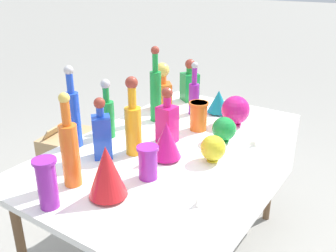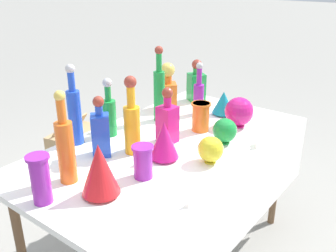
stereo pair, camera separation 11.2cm
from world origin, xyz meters
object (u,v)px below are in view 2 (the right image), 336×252
at_px(round_bowl_1, 239,112).
at_px(tall_bottle_1, 132,122).
at_px(square_decanter_2, 168,89).
at_px(cardboard_box_behind_left, 82,153).
at_px(fluted_vase_1, 100,169).
at_px(square_decanter_1, 167,120).
at_px(tall_bottle_0, 65,147).
at_px(slender_vase_1, 143,160).
at_px(tall_bottle_2, 75,112).
at_px(tall_bottle_4, 159,91).
at_px(slender_vase_0, 201,116).
at_px(tall_bottle_3, 109,113).
at_px(round_bowl_0, 225,130).
at_px(slender_vase_2, 40,178).
at_px(square_decanter_3, 101,131).
at_px(tall_bottle_5, 199,95).
at_px(square_decanter_0, 196,84).
at_px(fluted_vase_2, 164,140).
at_px(round_bowl_2, 211,149).
at_px(fluted_vase_0, 223,103).

bearing_deg(round_bowl_1, tall_bottle_1, 157.50).
height_order(square_decanter_2, cardboard_box_behind_left, square_decanter_2).
bearing_deg(fluted_vase_1, square_decanter_1, 9.56).
xyz_separation_m(tall_bottle_0, slender_vase_1, (0.22, -0.23, -0.08)).
height_order(tall_bottle_2, tall_bottle_4, tall_bottle_4).
distance_m(slender_vase_0, round_bowl_1, 0.23).
distance_m(tall_bottle_3, round_bowl_0, 0.62).
relative_size(tall_bottle_2, slender_vase_2, 2.08).
height_order(square_decanter_1, square_decanter_3, square_decanter_3).
xyz_separation_m(round_bowl_0, round_bowl_1, (0.25, 0.05, 0.02)).
bearing_deg(tall_bottle_5, tall_bottle_1, -176.92).
relative_size(tall_bottle_0, cardboard_box_behind_left, 0.82).
relative_size(square_decanter_2, fluted_vase_1, 1.36).
distance_m(square_decanter_2, round_bowl_1, 0.51).
bearing_deg(slender_vase_2, cardboard_box_behind_left, 45.94).
height_order(tall_bottle_3, square_decanter_0, tall_bottle_3).
bearing_deg(fluted_vase_2, tall_bottle_4, 41.23).
bearing_deg(square_decanter_2, round_bowl_0, -112.84).
xyz_separation_m(tall_bottle_5, round_bowl_1, (-0.02, -0.29, -0.04)).
xyz_separation_m(tall_bottle_0, round_bowl_2, (0.51, -0.39, -0.10)).
bearing_deg(tall_bottle_2, slender_vase_0, -38.30).
height_order(fluted_vase_2, round_bowl_1, fluted_vase_2).
height_order(tall_bottle_2, round_bowl_2, tall_bottle_2).
bearing_deg(square_decanter_1, cardboard_box_behind_left, 73.26).
bearing_deg(tall_bottle_2, square_decanter_3, -94.04).
distance_m(tall_bottle_0, tall_bottle_3, 0.50).
bearing_deg(tall_bottle_5, round_bowl_1, -94.21).
bearing_deg(round_bowl_1, slender_vase_1, 175.75).
bearing_deg(tall_bottle_5, fluted_vase_0, -54.94).
height_order(tall_bottle_4, square_decanter_0, tall_bottle_4).
relative_size(fluted_vase_1, cardboard_box_behind_left, 0.45).
bearing_deg(slender_vase_2, slender_vase_1, -25.95).
relative_size(fluted_vase_1, fluted_vase_2, 1.18).
bearing_deg(slender_vase_0, square_decanter_2, 64.91).
relative_size(tall_bottle_1, square_decanter_3, 1.30).
distance_m(square_decanter_1, slender_vase_0, 0.24).
bearing_deg(fluted_vase_2, tall_bottle_2, 106.26).
height_order(tall_bottle_4, round_bowl_1, tall_bottle_4).
height_order(tall_bottle_3, square_decanter_3, tall_bottle_3).
bearing_deg(round_bowl_0, tall_bottle_1, 140.45).
distance_m(square_decanter_0, round_bowl_0, 0.70).
relative_size(square_decanter_2, square_decanter_3, 1.01).
distance_m(tall_bottle_4, round_bowl_1, 0.48).
bearing_deg(tall_bottle_0, round_bowl_1, -16.34).
bearing_deg(fluted_vase_1, tall_bottle_1, 23.56).
xyz_separation_m(tall_bottle_0, slender_vase_2, (-0.16, -0.05, -0.05)).
xyz_separation_m(fluted_vase_2, round_bowl_0, (0.33, -0.14, -0.03)).
bearing_deg(tall_bottle_4, square_decanter_3, -173.13).
bearing_deg(round_bowl_2, slender_vase_2, 152.84).
bearing_deg(tall_bottle_4, round_bowl_2, -117.59).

